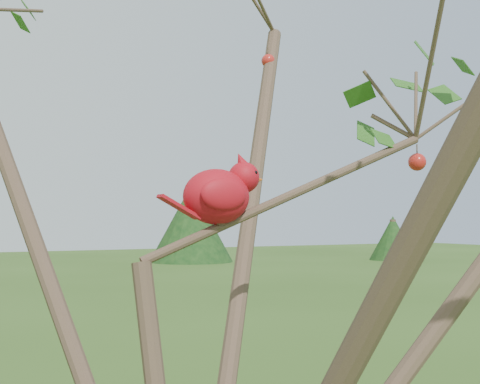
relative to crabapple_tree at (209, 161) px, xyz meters
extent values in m
sphere|color=red|center=(0.64, 0.09, 0.03)|extent=(0.04, 0.04, 0.04)
sphere|color=red|center=(0.56, 0.11, 0.03)|extent=(0.04, 0.04, 0.04)
sphere|color=red|center=(0.47, 0.62, 0.37)|extent=(0.04, 0.04, 0.04)
sphere|color=red|center=(0.60, 0.04, 0.03)|extent=(0.04, 0.04, 0.04)
ellipsoid|color=#AA0E1A|center=(0.07, 0.11, -0.05)|extent=(0.13, 0.10, 0.10)
sphere|color=#AA0E1A|center=(0.12, 0.11, -0.02)|extent=(0.06, 0.06, 0.06)
cone|color=#AA0E1A|center=(0.12, 0.11, 0.01)|extent=(0.04, 0.03, 0.05)
cone|color=#D85914|center=(0.15, 0.12, -0.02)|extent=(0.03, 0.02, 0.02)
ellipsoid|color=black|center=(0.14, 0.11, -0.02)|extent=(0.02, 0.03, 0.03)
cube|color=#AA0E1A|center=(-0.01, 0.11, -0.07)|extent=(0.08, 0.03, 0.05)
ellipsoid|color=#AA0E1A|center=(0.06, 0.15, -0.05)|extent=(0.09, 0.03, 0.06)
ellipsoid|color=#AA0E1A|center=(0.06, 0.07, -0.05)|extent=(0.09, 0.03, 0.06)
cylinder|color=#412E23|center=(10.92, 26.33, -0.38)|extent=(0.52, 0.52, 3.49)
cone|color=black|center=(10.92, 26.33, -0.23)|extent=(4.07, 4.07, 3.78)
cylinder|color=#412E23|center=(20.62, 22.86, -1.09)|extent=(0.31, 0.31, 2.07)
cone|color=black|center=(20.62, 22.86, -1.00)|extent=(2.41, 2.41, 2.24)
camera|label=1|loc=(-0.41, -0.90, -0.10)|focal=45.00mm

